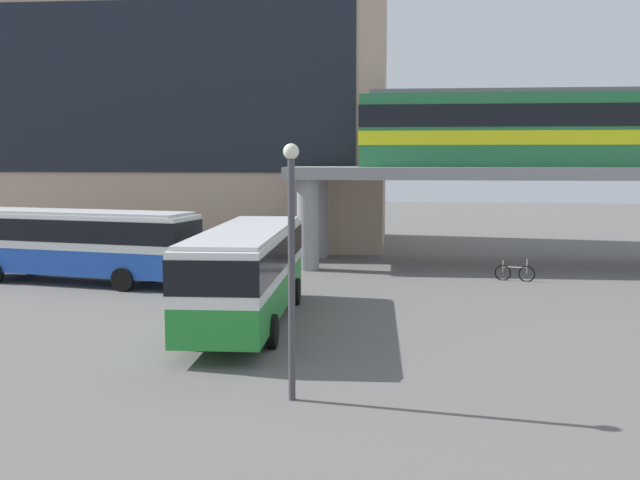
{
  "coord_description": "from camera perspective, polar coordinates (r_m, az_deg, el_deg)",
  "views": [
    {
      "loc": [
        5.19,
        -24.3,
        5.56
      ],
      "look_at": [
        2.17,
        6.05,
        2.2
      ],
      "focal_mm": 42.2,
      "sensor_mm": 36.0,
      "label": 1
    }
  ],
  "objects": [
    {
      "name": "bus_main",
      "position": [
        25.09,
        -5.53,
        -1.92
      ],
      "size": [
        2.97,
        11.1,
        3.22
      ],
      "color": "#268C33",
      "rests_on": "ground_plane"
    },
    {
      "name": "station_building",
      "position": [
        51.2,
        -12.84,
        9.66
      ],
      "size": [
        30.85,
        11.93,
        17.41
      ],
      "color": "tan",
      "rests_on": "ground_plane"
    },
    {
      "name": "bus_secondary",
      "position": [
        34.91,
        -17.95,
        0.11
      ],
      "size": [
        11.33,
        4.83,
        3.22
      ],
      "color": "#1E4CB2",
      "rests_on": "ground_plane"
    },
    {
      "name": "lamp_post",
      "position": [
        16.94,
        -2.18,
        -0.72
      ],
      "size": [
        0.36,
        0.36,
        5.87
      ],
      "color": "#3F3F44",
      "rests_on": "ground_plane"
    },
    {
      "name": "ground_plane",
      "position": [
        35.14,
        -2.88,
        -2.83
      ],
      "size": [
        120.0,
        120.0,
        0.0
      ],
      "primitive_type": "plane",
      "color": "#605E5B"
    },
    {
      "name": "bicycle_silver",
      "position": [
        35.1,
        14.55,
        -2.44
      ],
      "size": [
        1.76,
        0.46,
        1.04
      ],
      "color": "black",
      "rests_on": "ground_plane"
    },
    {
      "name": "elevated_platform",
      "position": [
        40.57,
        21.8,
        4.19
      ],
      "size": [
        33.35,
        6.01,
        5.08
      ],
      "color": "gray",
      "rests_on": "ground_plane"
    },
    {
      "name": "train",
      "position": [
        40.49,
        21.48,
        7.96
      ],
      "size": [
        25.42,
        2.96,
        3.84
      ],
      "color": "#26723F",
      "rests_on": "elevated_platform"
    }
  ]
}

